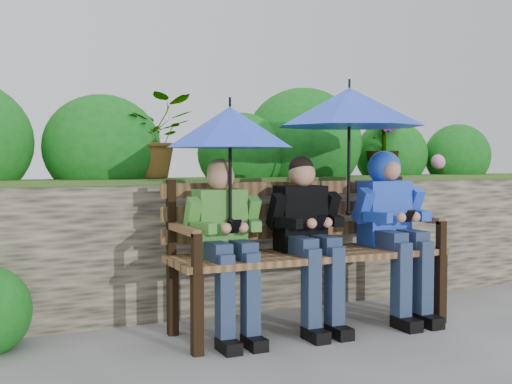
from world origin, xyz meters
name	(u,v)px	position (x,y,z in m)	size (l,w,h in m)	color
ground	(262,333)	(0.00, 0.00, 0.00)	(60.00, 60.00, 0.00)	#5A5A57
garden_backdrop	(173,222)	(-0.13, 1.60, 0.62)	(8.00, 2.88, 1.83)	#333029
park_bench	(305,242)	(0.35, 0.05, 0.59)	(1.97, 0.58, 1.04)	black
boy_left	(225,237)	(-0.28, -0.05, 0.67)	(0.49, 0.57, 1.18)	#38832C
boy_middle	(308,231)	(0.32, -0.05, 0.68)	(0.50, 0.58, 1.19)	black
boy_right	(392,218)	(1.03, -0.04, 0.74)	(0.53, 0.64, 1.24)	#1831BF
umbrella_left	(230,127)	(-0.26, -0.06, 1.38)	(0.84, 0.84, 0.82)	blue
umbrella_right	(349,107)	(0.66, -0.03, 1.54)	(1.05, 1.05, 0.96)	blue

